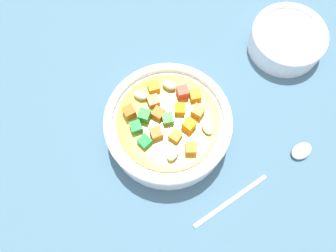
{
  "coord_description": "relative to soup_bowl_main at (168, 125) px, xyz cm",
  "views": [
    {
      "loc": [
        5.46,
        13.07,
        42.99
      ],
      "look_at": [
        0.0,
        0.0,
        2.64
      ],
      "focal_mm": 34.05,
      "sensor_mm": 36.0,
      "label": 1
    }
  ],
  "objects": [
    {
      "name": "spoon",
      "position": [
        -11.08,
        10.69,
        -2.46
      ],
      "size": [
        19.52,
        5.06,
        1.07
      ],
      "rotation": [
        0.0,
        0.0,
        3.33
      ],
      "color": "silver",
      "rests_on": "ground_plane"
    },
    {
      "name": "soup_bowl_main",
      "position": [
        0.0,
        0.0,
        0.0
      ],
      "size": [
        16.67,
        16.67,
        6.44
      ],
      "color": "white",
      "rests_on": "ground_plane"
    },
    {
      "name": "ground_plane",
      "position": [
        0.0,
        0.01,
        -3.91
      ],
      "size": [
        140.0,
        140.0,
        2.0
      ],
      "primitive_type": "cube",
      "color": "#42667A"
    },
    {
      "name": "side_bowl_small",
      "position": [
        -22.07,
        -6.08,
        -0.95
      ],
      "size": [
        11.27,
        11.27,
        3.78
      ],
      "color": "white",
      "rests_on": "ground_plane"
    }
  ]
}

